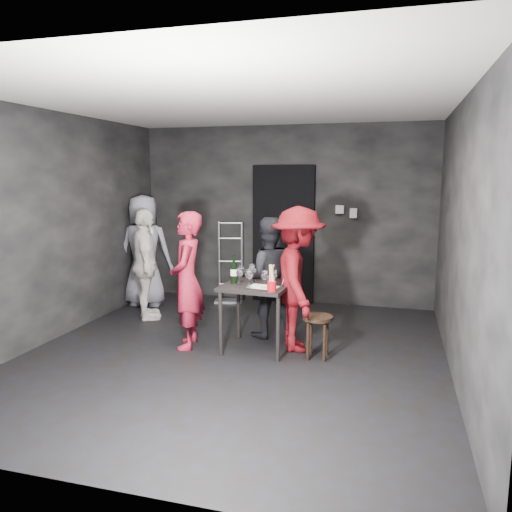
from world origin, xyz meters
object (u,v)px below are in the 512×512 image
(tasting_table, at_px, (257,293))
(breadstick_cup, at_px, (272,278))
(stool, at_px, (318,325))
(man_maroon, at_px, (298,274))
(wine_bottle, at_px, (234,272))
(bystander_grey, at_px, (144,245))
(server_red, at_px, (187,278))
(woman_black, at_px, (268,279))
(bystander_cream, at_px, (146,265))
(hand_truck, at_px, (230,287))

(tasting_table, bearing_deg, breadstick_cup, -50.11)
(tasting_table, height_order, stool, tasting_table)
(stool, relative_size, man_maroon, 0.27)
(wine_bottle, bearing_deg, bystander_grey, 142.68)
(man_maroon, bearing_deg, wine_bottle, 84.17)
(server_red, distance_m, man_maroon, 1.25)
(wine_bottle, height_order, breadstick_cup, wine_bottle)
(woman_black, distance_m, wine_bottle, 0.58)
(man_maroon, distance_m, wine_bottle, 0.72)
(tasting_table, height_order, woman_black, woman_black)
(tasting_table, relative_size, stool, 1.60)
(bystander_cream, bearing_deg, bystander_grey, -3.24)
(server_red, height_order, bystander_cream, server_red)
(bystander_cream, relative_size, breadstick_cup, 4.98)
(wine_bottle, relative_size, breadstick_cup, 1.06)
(server_red, bearing_deg, tasting_table, 84.74)
(stool, bearing_deg, bystander_grey, 151.87)
(tasting_table, bearing_deg, bystander_cream, 157.04)
(woman_black, xyz_separation_m, wine_bottle, (-0.26, -0.50, 0.16))
(hand_truck, distance_m, stool, 2.72)
(wine_bottle, bearing_deg, breadstick_cup, -28.44)
(stool, bearing_deg, man_maroon, 139.16)
(man_maroon, relative_size, wine_bottle, 5.42)
(stool, bearing_deg, wine_bottle, 174.72)
(woman_black, xyz_separation_m, bystander_grey, (-2.14, 0.94, 0.21))
(server_red, bearing_deg, breadstick_cup, 66.40)
(hand_truck, distance_m, man_maroon, 2.46)
(server_red, bearing_deg, bystander_grey, -153.92)
(woman_black, xyz_separation_m, man_maroon, (0.44, -0.36, 0.16))
(man_maroon, bearing_deg, stool, -147.89)
(stool, bearing_deg, hand_truck, 128.93)
(hand_truck, height_order, stool, hand_truck)
(tasting_table, xyz_separation_m, breadstick_cup, (0.24, -0.29, 0.24))
(woman_black, distance_m, bystander_cream, 1.80)
(server_red, relative_size, breadstick_cup, 5.30)
(tasting_table, height_order, breadstick_cup, breadstick_cup)
(tasting_table, height_order, server_red, server_red)
(tasting_table, distance_m, wine_bottle, 0.34)
(stool, distance_m, bystander_grey, 3.28)
(woman_black, bearing_deg, bystander_cream, -30.99)
(bystander_cream, bearing_deg, stool, -141.25)
(hand_truck, height_order, man_maroon, man_maroon)
(tasting_table, bearing_deg, hand_truck, 116.49)
(server_red, height_order, breadstick_cup, server_red)
(woman_black, distance_m, breadstick_cup, 0.83)
(tasting_table, distance_m, woman_black, 0.48)
(woman_black, bearing_deg, wine_bottle, 39.78)
(bystander_cream, height_order, bystander_grey, bystander_grey)
(stool, distance_m, man_maroon, 0.61)
(server_red, height_order, woman_black, server_red)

